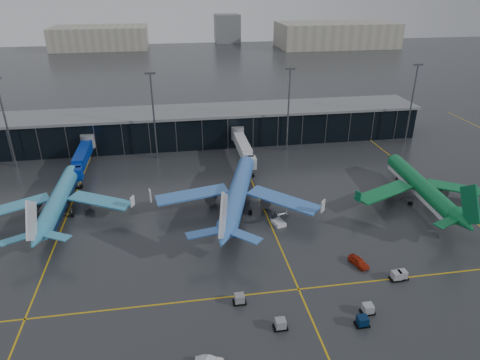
{
  "coord_description": "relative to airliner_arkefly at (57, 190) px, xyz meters",
  "views": [
    {
      "loc": [
        -9.55,
        -71.61,
        49.05
      ],
      "look_at": [
        5.0,
        18.0,
        6.0
      ],
      "focal_mm": 32.0,
      "sensor_mm": 36.0,
      "label": 1
    }
  ],
  "objects": [
    {
      "name": "ground",
      "position": [
        36.32,
        -19.32,
        -6.13
      ],
      "size": [
        600.0,
        600.0,
        0.0
      ],
      "primitive_type": "plane",
      "color": "#282B2D",
      "rests_on": "ground"
    },
    {
      "name": "terminal_pier",
      "position": [
        36.32,
        42.68,
        -0.71
      ],
      "size": [
        142.0,
        17.0,
        10.7
      ],
      "color": "black",
      "rests_on": "ground"
    },
    {
      "name": "jet_bridges",
      "position": [
        1.32,
        23.67,
        -1.57
      ],
      "size": [
        94.0,
        27.5,
        7.2
      ],
      "color": "#595B60",
      "rests_on": "ground"
    },
    {
      "name": "flood_masts",
      "position": [
        41.32,
        30.68,
        7.69
      ],
      "size": [
        203.0,
        0.5,
        25.5
      ],
      "color": "#595B60",
      "rests_on": "ground"
    },
    {
      "name": "distant_hangars",
      "position": [
        86.26,
        250.76,
        2.67
      ],
      "size": [
        260.0,
        71.0,
        22.0
      ],
      "color": "#B2AD99",
      "rests_on": "ground"
    },
    {
      "name": "taxi_lines",
      "position": [
        46.32,
        -8.71,
        -6.12
      ],
      "size": [
        220.0,
        120.0,
        0.02
      ],
      "color": "gold",
      "rests_on": "ground"
    },
    {
      "name": "airliner_arkefly",
      "position": [
        0.0,
        0.0,
        0.0
      ],
      "size": [
        35.55,
        40.35,
        12.25
      ],
      "primitive_type": null,
      "rotation": [
        0.0,
        0.0,
        -0.01
      ],
      "color": "#3B9AC4",
      "rests_on": "ground"
    },
    {
      "name": "airliner_klm_near",
      "position": [
        40.41,
        -4.21,
        0.82
      ],
      "size": [
        50.93,
        54.64,
        13.89
      ],
      "primitive_type": null,
      "rotation": [
        0.0,
        0.0,
        -0.29
      ],
      "color": "#3F77CF",
      "rests_on": "ground"
    },
    {
      "name": "airliner_aer_lingus",
      "position": [
        84.18,
        -7.28,
        0.22
      ],
      "size": [
        39.08,
        43.75,
        12.7
      ],
      "primitive_type": null,
      "rotation": [
        0.0,
        0.0,
        -0.07
      ],
      "color": "#0D7139",
      "rests_on": "ground"
    },
    {
      "name": "baggage_carts",
      "position": [
        52.55,
        -38.96,
        -5.37
      ],
      "size": [
        31.98,
        11.22,
        1.7
      ],
      "color": "black",
      "rests_on": "ground"
    },
    {
      "name": "mobile_airstair",
      "position": [
        48.06,
        -12.6,
        -5.36
      ],
      "size": [
        2.98,
        3.67,
        3.45
      ],
      "rotation": [
        0.0,
        0.0,
        0.27
      ],
      "color": "white",
      "rests_on": "ground"
    },
    {
      "name": "service_van_red",
      "position": [
        59.39,
        -29.38,
        -5.35
      ],
      "size": [
        3.2,
        4.89,
        1.55
      ],
      "primitive_type": "imported",
      "rotation": [
        0.0,
        0.0,
        0.33
      ],
      "color": "#AD250D",
      "rests_on": "ground"
    }
  ]
}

